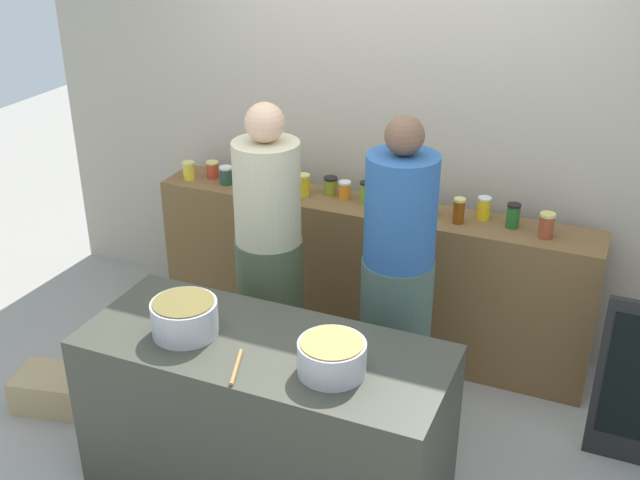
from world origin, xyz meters
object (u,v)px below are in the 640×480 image
object	(u,v)px
cooking_pot_center	(332,357)
preserve_jar_2	(226,175)
preserve_jar_9	(366,193)
cooking_pot_left	(185,318)
preserve_jar_13	(484,208)
preserve_jar_8	(345,190)
preserve_jar_12	(459,211)
preserve_jar_1	(213,170)
preserve_jar_7	(331,186)
preserve_jar_15	(546,225)
bread_crate	(53,389)
preserve_jar_6	(303,185)
wooden_spoon	(236,367)
preserve_jar_10	(396,200)
preserve_jar_0	(189,170)
preserve_jar_4	(274,178)
cook_with_tongs	(269,265)
preserve_jar_11	(432,207)
preserve_jar_14	(513,216)
preserve_jar_5	(286,185)
preserve_jar_3	(250,176)
cook_in_cap	(397,289)

from	to	relation	value
cooking_pot_center	preserve_jar_2	bearing A→B (deg)	132.35
preserve_jar_9	cooking_pot_left	distance (m)	1.52
preserve_jar_13	cooking_pot_left	world-z (taller)	preserve_jar_13
preserve_jar_8	preserve_jar_12	size ratio (longest dim) A/B	0.75
preserve_jar_1	preserve_jar_7	bearing A→B (deg)	3.13
preserve_jar_15	bread_crate	bearing A→B (deg)	-152.05
preserve_jar_2	preserve_jar_6	distance (m)	0.52
preserve_jar_8	preserve_jar_12	bearing A→B (deg)	-5.61
preserve_jar_2	wooden_spoon	xyz separation A→B (m)	(0.93, -1.58, -0.17)
cooking_pot_center	preserve_jar_13	bearing A→B (deg)	79.38
preserve_jar_10	cooking_pot_left	size ratio (longest dim) A/B	0.45
preserve_jar_0	preserve_jar_4	xyz separation A→B (m)	(0.57, 0.07, 0.01)
preserve_jar_2	preserve_jar_8	bearing A→B (deg)	5.19
preserve_jar_4	preserve_jar_12	xyz separation A→B (m)	(1.18, -0.05, 0.01)
preserve_jar_12	cook_with_tongs	xyz separation A→B (m)	(-0.91, -0.57, -0.26)
preserve_jar_4	preserve_jar_11	xyz separation A→B (m)	(1.01, -0.01, -0.02)
preserve_jar_8	cooking_pot_left	distance (m)	1.51
preserve_jar_9	bread_crate	xyz separation A→B (m)	(-1.36, -1.34, -0.91)
preserve_jar_4	preserve_jar_10	size ratio (longest dim) A/B	0.98
preserve_jar_4	preserve_jar_14	bearing A→B (deg)	0.38
preserve_jar_5	preserve_jar_10	distance (m)	0.70
preserve_jar_4	wooden_spoon	xyz separation A→B (m)	(0.62, -1.63, -0.18)
preserve_jar_0	preserve_jar_2	xyz separation A→B (m)	(0.26, 0.02, -0.00)
preserve_jar_13	cooking_pot_left	bearing A→B (deg)	-123.84
preserve_jar_5	wooden_spoon	distance (m)	1.68
preserve_jar_7	preserve_jar_8	bearing A→B (deg)	-18.45
cooking_pot_left	wooden_spoon	distance (m)	0.39
preserve_jar_0	preserve_jar_1	distance (m)	0.15
preserve_jar_12	cooking_pot_left	size ratio (longest dim) A/B	0.48
preserve_jar_12	preserve_jar_8	bearing A→B (deg)	174.39
cooking_pot_center	cook_with_tongs	bearing A→B (deg)	130.04
preserve_jar_13	preserve_jar_14	xyz separation A→B (m)	(0.17, -0.05, 0.00)
preserve_jar_11	cooking_pot_left	size ratio (longest dim) A/B	0.32
preserve_jar_13	bread_crate	world-z (taller)	preserve_jar_13
preserve_jar_15	cooking_pot_left	xyz separation A→B (m)	(-1.39, -1.43, -0.11)
preserve_jar_3	bread_crate	bearing A→B (deg)	-114.84
cooking_pot_center	cook_in_cap	size ratio (longest dim) A/B	0.17
preserve_jar_1	preserve_jar_8	world-z (taller)	preserve_jar_8
preserve_jar_13	preserve_jar_8	bearing A→B (deg)	-177.51
preserve_jar_9	preserve_jar_11	world-z (taller)	preserve_jar_9
wooden_spoon	cook_in_cap	bearing A→B (deg)	69.19
preserve_jar_1	preserve_jar_10	world-z (taller)	preserve_jar_10
preserve_jar_15	cooking_pot_left	bearing A→B (deg)	-134.21
preserve_jar_11	preserve_jar_8	bearing A→B (deg)	177.20
preserve_jar_3	cooking_pot_left	distance (m)	1.51
preserve_jar_2	cook_in_cap	size ratio (longest dim) A/B	0.07
preserve_jar_2	cooking_pot_left	size ratio (longest dim) A/B	0.38
preserve_jar_12	cook_in_cap	size ratio (longest dim) A/B	0.09
preserve_jar_6	preserve_jar_15	world-z (taller)	preserve_jar_15
cook_with_tongs	preserve_jar_3	bearing A→B (deg)	125.58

